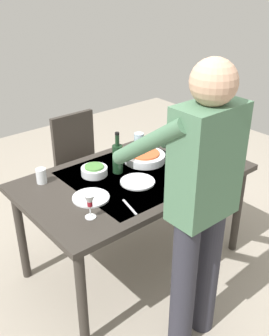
% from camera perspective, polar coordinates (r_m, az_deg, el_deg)
% --- Properties ---
extents(ground_plane, '(6.00, 6.00, 0.00)m').
position_cam_1_polar(ground_plane, '(3.13, 0.00, -13.28)').
color(ground_plane, '#9E9384').
extents(dining_table, '(1.55, 0.91, 0.76)m').
position_cam_1_polar(dining_table, '(2.74, 0.00, -2.34)').
color(dining_table, '#332D28').
rests_on(dining_table, ground_plane).
extents(chair_near, '(0.40, 0.40, 0.91)m').
position_cam_1_polar(chair_near, '(3.46, -7.78, 1.21)').
color(chair_near, black).
rests_on(chair_near, ground_plane).
extents(person_server, '(0.42, 0.61, 1.69)m').
position_cam_1_polar(person_server, '(2.06, 9.45, -4.53)').
color(person_server, '#2D2D38').
rests_on(person_server, ground_plane).
extents(wine_bottle, '(0.07, 0.07, 0.30)m').
position_cam_1_polar(wine_bottle, '(2.68, -2.46, 1.49)').
color(wine_bottle, black).
rests_on(wine_bottle, dining_table).
extents(wine_glass_left, '(0.07, 0.07, 0.15)m').
position_cam_1_polar(wine_glass_left, '(2.21, -6.50, -4.87)').
color(wine_glass_left, white).
rests_on(wine_glass_left, dining_table).
extents(wine_glass_right, '(0.07, 0.07, 0.15)m').
position_cam_1_polar(wine_glass_right, '(3.26, 6.08, 6.06)').
color(wine_glass_right, white).
rests_on(wine_glass_right, dining_table).
extents(water_cup_near_left, '(0.07, 0.07, 0.10)m').
position_cam_1_polar(water_cup_near_left, '(2.65, -13.33, -1.11)').
color(water_cup_near_left, silver).
rests_on(water_cup_near_left, dining_table).
extents(water_cup_near_right, '(0.07, 0.07, 0.10)m').
position_cam_1_polar(water_cup_near_right, '(3.17, 7.58, 4.33)').
color(water_cup_near_right, silver).
rests_on(water_cup_near_right, dining_table).
extents(water_cup_far_left, '(0.08, 0.08, 0.09)m').
position_cam_1_polar(water_cup_far_left, '(2.71, 6.15, 0.16)').
color(water_cup_far_left, silver).
rests_on(water_cup_far_left, dining_table).
extents(water_cup_far_right, '(0.08, 0.08, 0.11)m').
position_cam_1_polar(water_cup_far_right, '(3.11, 0.64, 4.14)').
color(water_cup_far_right, silver).
rests_on(water_cup_far_right, dining_table).
extents(serving_bowl_pasta, '(0.30, 0.30, 0.07)m').
position_cam_1_polar(serving_bowl_pasta, '(2.87, 1.47, 1.61)').
color(serving_bowl_pasta, silver).
rests_on(serving_bowl_pasta, dining_table).
extents(side_bowl_salad, '(0.18, 0.18, 0.07)m').
position_cam_1_polar(side_bowl_salad, '(2.69, -5.84, -0.35)').
color(side_bowl_salad, silver).
rests_on(side_bowl_salad, dining_table).
extents(dinner_plate_near, '(0.23, 0.23, 0.01)m').
position_cam_1_polar(dinner_plate_near, '(2.44, -6.33, -4.27)').
color(dinner_plate_near, silver).
rests_on(dinner_plate_near, dining_table).
extents(dinner_plate_far, '(0.23, 0.23, 0.01)m').
position_cam_1_polar(dinner_plate_far, '(2.60, 0.45, -1.99)').
color(dinner_plate_far, silver).
rests_on(dinner_plate_far, dining_table).
extents(table_knife, '(0.08, 0.19, 0.00)m').
position_cam_1_polar(table_knife, '(2.90, 11.30, 0.70)').
color(table_knife, silver).
rests_on(table_knife, dining_table).
extents(table_fork, '(0.06, 0.18, 0.00)m').
position_cam_1_polar(table_fork, '(2.34, -0.70, -5.67)').
color(table_fork, silver).
rests_on(table_fork, dining_table).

